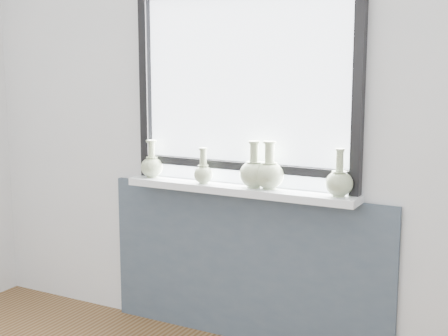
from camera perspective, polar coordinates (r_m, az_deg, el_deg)
The scene contains 9 objects.
back_wall at distance 3.38m, azimuth 2.10°, elevation 5.32°, with size 3.60×0.02×2.60m, color silver.
apron_panel at distance 3.52m, azimuth 1.80°, elevation -8.99°, with size 1.70×0.03×0.86m, color #424F5D.
windowsill at distance 3.34m, azimuth 1.30°, elevation -1.98°, with size 1.32×0.18×0.04m, color white.
window at distance 3.34m, azimuth 1.84°, elevation 7.71°, with size 1.30×0.06×1.05m.
vase_a at distance 3.61m, azimuth -6.62°, elevation 0.25°, with size 0.13×0.13×0.22m.
vase_b at distance 3.40m, azimuth -1.91°, elevation -0.38°, with size 0.11×0.11×0.20m.
vase_c at distance 3.28m, azimuth 2.74°, elevation -0.39°, with size 0.15×0.15×0.25m.
vase_d at distance 3.25m, azimuth 4.15°, elevation -0.45°, with size 0.16×0.16×0.25m.
vase_e at distance 3.11m, azimuth 10.48°, elevation -1.23°, with size 0.14×0.14×0.24m.
Camera 1 is at (1.49, -1.21, 1.53)m, focal length 50.00 mm.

